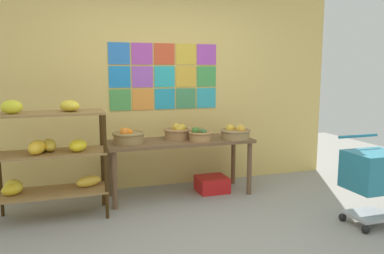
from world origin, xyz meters
name	(u,v)px	position (x,y,z in m)	size (l,w,h in m)	color
ground	(214,242)	(0.00, 0.00, 0.00)	(9.74, 9.74, 0.00)	gray
back_wall_with_art	(162,81)	(0.00, 1.90, 1.40)	(4.90, 0.07, 2.80)	#E1BD64
banana_shelf_unit	(49,153)	(-1.41, 1.10, 0.70)	(1.10, 0.45, 1.26)	#38230B
display_table	(180,147)	(0.09, 1.39, 0.62)	(1.78, 0.61, 0.70)	brown
fruit_basket_left	(128,136)	(-0.55, 1.37, 0.78)	(0.38, 0.38, 0.18)	olive
fruit_basket_centre	(177,132)	(0.08, 1.48, 0.79)	(0.34, 0.34, 0.19)	#A07545
fruit_basket_right	(236,132)	(0.77, 1.25, 0.78)	(0.38, 0.38, 0.17)	olive
fruit_basket_back_right	(200,135)	(0.30, 1.25, 0.77)	(0.30, 0.30, 0.17)	#AB7E48
produce_crate_under_table	(212,184)	(0.52, 1.39, 0.10)	(0.38, 0.35, 0.19)	red
shopping_cart	(373,174)	(1.65, -0.11, 0.53)	(0.50, 0.47, 0.88)	black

